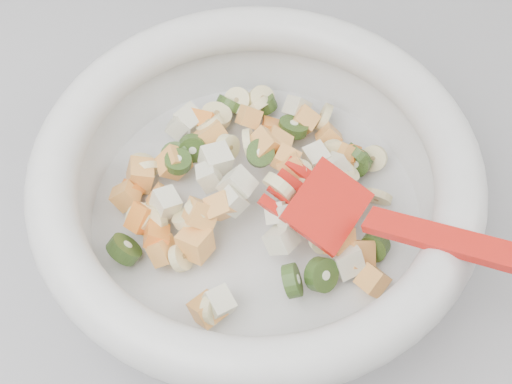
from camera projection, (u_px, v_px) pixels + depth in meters
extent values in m
cube|color=#97969B|center=(208.00, 366.00, 1.01)|extent=(2.00, 0.60, 0.90)
cylinder|color=silver|center=(256.00, 217.00, 0.61)|extent=(0.29, 0.29, 0.02)
torus|color=silver|center=(256.00, 171.00, 0.55)|extent=(0.35, 0.35, 0.04)
cylinder|color=#FFFAAA|center=(262.00, 99.00, 0.65)|extent=(0.03, 0.03, 0.02)
cylinder|color=#FFFAAA|center=(147.00, 219.00, 0.58)|extent=(0.03, 0.03, 0.02)
cylinder|color=#FFFAAA|center=(323.00, 240.00, 0.56)|extent=(0.03, 0.02, 0.03)
cylinder|color=#FFFAAA|center=(143.00, 165.00, 0.61)|extent=(0.04, 0.04, 0.02)
cylinder|color=#FFFAAA|center=(343.00, 173.00, 0.60)|extent=(0.02, 0.03, 0.03)
cylinder|color=#FFFAAA|center=(258.00, 108.00, 0.65)|extent=(0.03, 0.03, 0.03)
cylinder|color=#FFFAAA|center=(189.00, 216.00, 0.57)|extent=(0.03, 0.04, 0.03)
cylinder|color=#FFFAAA|center=(227.00, 147.00, 0.60)|extent=(0.03, 0.03, 0.03)
cylinder|color=#FFFAAA|center=(238.00, 101.00, 0.65)|extent=(0.03, 0.03, 0.03)
cylinder|color=#FFFAAA|center=(374.00, 158.00, 0.62)|extent=(0.03, 0.02, 0.03)
cylinder|color=#FFFAAA|center=(334.00, 155.00, 0.61)|extent=(0.03, 0.02, 0.03)
cylinder|color=#FFFAAA|center=(297.00, 174.00, 0.58)|extent=(0.03, 0.04, 0.03)
cylinder|color=#FFFAAA|center=(210.00, 125.00, 0.62)|extent=(0.03, 0.03, 0.03)
cylinder|color=#FFFAAA|center=(211.00, 310.00, 0.53)|extent=(0.02, 0.03, 0.03)
cylinder|color=#FFFAAA|center=(140.00, 218.00, 0.58)|extent=(0.03, 0.03, 0.02)
cylinder|color=#FFFAAA|center=(250.00, 145.00, 0.60)|extent=(0.02, 0.04, 0.04)
cylinder|color=#FFFAAA|center=(324.00, 117.00, 0.64)|extent=(0.02, 0.03, 0.03)
cylinder|color=#FFFAAA|center=(216.00, 116.00, 0.64)|extent=(0.03, 0.03, 0.01)
cylinder|color=#FFFAAA|center=(180.00, 258.00, 0.56)|extent=(0.02, 0.03, 0.03)
cylinder|color=#FFFAAA|center=(152.00, 222.00, 0.58)|extent=(0.03, 0.03, 0.04)
cylinder|color=#FFFAAA|center=(146.00, 170.00, 0.61)|extent=(0.03, 0.02, 0.03)
cylinder|color=#FFFAAA|center=(345.00, 173.00, 0.59)|extent=(0.03, 0.03, 0.02)
cylinder|color=#FFFAAA|center=(199.00, 211.00, 0.56)|extent=(0.02, 0.03, 0.03)
cylinder|color=#FFFAAA|center=(279.00, 187.00, 0.56)|extent=(0.03, 0.03, 0.04)
cylinder|color=#FFFAAA|center=(377.00, 197.00, 0.59)|extent=(0.03, 0.02, 0.03)
cube|color=#E9A749|center=(213.00, 138.00, 0.62)|extent=(0.04, 0.04, 0.04)
cube|color=#E9A749|center=(140.00, 175.00, 0.60)|extent=(0.03, 0.03, 0.03)
cube|color=#E9A749|center=(163.00, 251.00, 0.56)|extent=(0.03, 0.03, 0.03)
cube|color=#E9A749|center=(292.00, 169.00, 0.58)|extent=(0.03, 0.03, 0.03)
cube|color=#E9A749|center=(329.00, 137.00, 0.63)|extent=(0.03, 0.03, 0.03)
cube|color=#E9A749|center=(201.00, 214.00, 0.56)|extent=(0.03, 0.03, 0.04)
cube|color=#E9A749|center=(174.00, 163.00, 0.60)|extent=(0.03, 0.02, 0.03)
cube|color=#E9A749|center=(356.00, 254.00, 0.56)|extent=(0.03, 0.03, 0.04)
cube|color=#E9A749|center=(345.00, 156.00, 0.61)|extent=(0.03, 0.03, 0.03)
cube|color=#E9A749|center=(277.00, 144.00, 0.60)|extent=(0.03, 0.03, 0.03)
cube|color=#E9A749|center=(266.00, 144.00, 0.59)|extent=(0.03, 0.03, 0.03)
cube|color=#E9A749|center=(195.00, 243.00, 0.56)|extent=(0.03, 0.03, 0.03)
cube|color=#E9A749|center=(126.00, 196.00, 0.59)|extent=(0.03, 0.02, 0.03)
cube|color=#E9A749|center=(222.00, 206.00, 0.56)|extent=(0.03, 0.02, 0.03)
cube|color=#E9A749|center=(286.00, 159.00, 0.58)|extent=(0.03, 0.03, 0.02)
cube|color=#E9A749|center=(337.00, 240.00, 0.56)|extent=(0.03, 0.03, 0.04)
cube|color=#E9A749|center=(373.00, 281.00, 0.55)|extent=(0.03, 0.03, 0.03)
cube|color=#E9A749|center=(304.00, 120.00, 0.64)|extent=(0.03, 0.03, 0.03)
cube|color=#E9A749|center=(330.00, 183.00, 0.58)|extent=(0.03, 0.03, 0.03)
cube|color=#E9A749|center=(162.00, 199.00, 0.59)|extent=(0.03, 0.03, 0.03)
cube|color=#E9A749|center=(207.00, 309.00, 0.54)|extent=(0.03, 0.03, 0.03)
cube|color=#E9A749|center=(249.00, 117.00, 0.63)|extent=(0.03, 0.03, 0.03)
cylinder|color=#4F842C|center=(176.00, 156.00, 0.61)|extent=(0.03, 0.03, 0.03)
cylinder|color=#4F842C|center=(293.00, 127.00, 0.63)|extent=(0.04, 0.04, 0.02)
cylinder|color=#4F842C|center=(231.00, 105.00, 0.66)|extent=(0.04, 0.03, 0.04)
cylinder|color=#4F842C|center=(192.00, 148.00, 0.61)|extent=(0.03, 0.02, 0.03)
cylinder|color=#4F842C|center=(124.00, 250.00, 0.56)|extent=(0.03, 0.04, 0.03)
cylinder|color=#4F842C|center=(292.00, 281.00, 0.54)|extent=(0.02, 0.03, 0.03)
cylinder|color=#4F842C|center=(359.00, 155.00, 0.61)|extent=(0.03, 0.03, 0.03)
cylinder|color=#4F842C|center=(178.00, 162.00, 0.60)|extent=(0.03, 0.03, 0.01)
cylinder|color=#4F842C|center=(260.00, 153.00, 0.59)|extent=(0.03, 0.03, 0.02)
cylinder|color=#4F842C|center=(321.00, 275.00, 0.55)|extent=(0.03, 0.04, 0.03)
cylinder|color=#4F842C|center=(264.00, 104.00, 0.65)|extent=(0.03, 0.03, 0.02)
cylinder|color=#4F842C|center=(374.00, 247.00, 0.57)|extent=(0.03, 0.03, 0.03)
cylinder|color=#4F842C|center=(356.00, 163.00, 0.61)|extent=(0.03, 0.03, 0.03)
cube|color=beige|center=(190.00, 120.00, 0.64)|extent=(0.03, 0.03, 0.02)
cube|color=beige|center=(166.00, 203.00, 0.57)|extent=(0.03, 0.03, 0.02)
cube|color=beige|center=(347.00, 259.00, 0.56)|extent=(0.03, 0.03, 0.03)
cube|color=beige|center=(290.00, 218.00, 0.55)|extent=(0.03, 0.02, 0.02)
cube|color=beige|center=(277.00, 213.00, 0.56)|extent=(0.02, 0.02, 0.03)
cube|color=beige|center=(219.00, 303.00, 0.54)|extent=(0.03, 0.03, 0.03)
cube|color=beige|center=(232.00, 202.00, 0.56)|extent=(0.03, 0.02, 0.03)
cube|color=beige|center=(237.00, 185.00, 0.56)|extent=(0.04, 0.03, 0.03)
cube|color=beige|center=(178.00, 126.00, 0.64)|extent=(0.03, 0.02, 0.03)
cube|color=beige|center=(209.00, 176.00, 0.58)|extent=(0.02, 0.02, 0.03)
cube|color=beige|center=(297.00, 108.00, 0.64)|extent=(0.03, 0.03, 0.03)
cube|color=beige|center=(317.00, 157.00, 0.60)|extent=(0.02, 0.02, 0.02)
cube|color=beige|center=(216.00, 160.00, 0.59)|extent=(0.03, 0.03, 0.03)
cube|color=beige|center=(281.00, 239.00, 0.55)|extent=(0.03, 0.03, 0.03)
cube|color=beige|center=(334.00, 169.00, 0.59)|extent=(0.03, 0.03, 0.03)
cube|color=orange|center=(201.00, 119.00, 0.63)|extent=(0.03, 0.03, 0.02)
cube|color=orange|center=(127.00, 194.00, 0.60)|extent=(0.02, 0.03, 0.02)
cube|color=orange|center=(139.00, 218.00, 0.57)|extent=(0.03, 0.03, 0.02)
cube|color=orange|center=(131.00, 193.00, 0.60)|extent=(0.03, 0.03, 0.03)
cube|color=orange|center=(271.00, 128.00, 0.63)|extent=(0.02, 0.03, 0.02)
cube|color=orange|center=(157.00, 236.00, 0.57)|extent=(0.02, 0.03, 0.03)
cube|color=orange|center=(346.00, 155.00, 0.61)|extent=(0.03, 0.03, 0.03)
cube|color=red|center=(327.00, 206.00, 0.55)|extent=(0.08, 0.08, 0.03)
cube|color=red|center=(300.00, 170.00, 0.57)|extent=(0.03, 0.02, 0.02)
cube|color=red|center=(292.00, 182.00, 0.56)|extent=(0.03, 0.02, 0.02)
cube|color=red|center=(283.00, 195.00, 0.56)|extent=(0.03, 0.02, 0.02)
cube|color=red|center=(274.00, 208.00, 0.55)|extent=(0.03, 0.02, 0.02)
cube|color=red|center=(491.00, 252.00, 0.48)|extent=(0.15, 0.13, 0.07)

